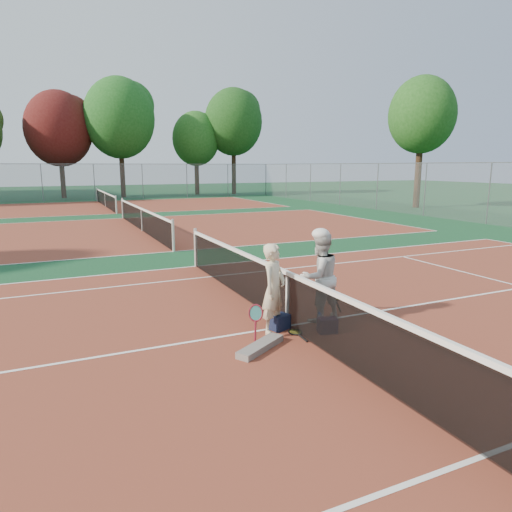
% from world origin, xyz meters
% --- Properties ---
extents(ground, '(130.00, 130.00, 0.00)m').
position_xyz_m(ground, '(0.00, 0.00, 0.00)').
color(ground, '#103B1F').
rests_on(ground, ground).
extents(court_main, '(23.77, 10.97, 0.01)m').
position_xyz_m(court_main, '(0.00, 0.00, 0.00)').
color(court_main, maroon).
rests_on(court_main, ground).
extents(court_far_a, '(23.77, 10.97, 0.01)m').
position_xyz_m(court_far_a, '(0.00, 13.50, 0.00)').
color(court_far_a, maroon).
rests_on(court_far_a, ground).
extents(court_far_b, '(23.77, 10.97, 0.01)m').
position_xyz_m(court_far_b, '(0.00, 27.00, 0.00)').
color(court_far_b, maroon).
rests_on(court_far_b, ground).
extents(net_main, '(0.10, 10.98, 1.02)m').
position_xyz_m(net_main, '(0.00, 0.00, 0.51)').
color(net_main, black).
rests_on(net_main, ground).
extents(net_far_a, '(0.10, 10.98, 1.02)m').
position_xyz_m(net_far_a, '(0.00, 13.50, 0.51)').
color(net_far_a, black).
rests_on(net_far_a, ground).
extents(net_far_b, '(0.10, 10.98, 1.02)m').
position_xyz_m(net_far_b, '(0.00, 27.00, 0.51)').
color(net_far_b, black).
rests_on(net_far_b, ground).
extents(fence_back, '(32.00, 0.06, 3.00)m').
position_xyz_m(fence_back, '(0.00, 34.00, 1.50)').
color(fence_back, slate).
rests_on(fence_back, ground).
extents(player_a, '(0.68, 0.65, 1.56)m').
position_xyz_m(player_a, '(-0.35, -0.15, 0.78)').
color(player_a, beige).
rests_on(player_a, ground).
extents(player_b, '(0.87, 0.71, 1.67)m').
position_xyz_m(player_b, '(0.69, 0.04, 0.84)').
color(player_b, silver).
rests_on(player_b, ground).
extents(racket_red, '(0.32, 0.28, 0.59)m').
position_xyz_m(racket_red, '(-0.77, -0.34, 0.29)').
color(racket_red, maroon).
rests_on(racket_red, ground).
extents(racket_black_held, '(0.45, 0.40, 0.51)m').
position_xyz_m(racket_black_held, '(1.10, 0.17, 0.25)').
color(racket_black_held, black).
rests_on(racket_black_held, ground).
extents(racket_spare, '(0.32, 0.62, 0.03)m').
position_xyz_m(racket_spare, '(-0.03, -0.35, 0.01)').
color(racket_spare, black).
rests_on(racket_spare, ground).
extents(sports_bag_navy, '(0.39, 0.33, 0.26)m').
position_xyz_m(sports_bag_navy, '(-0.18, -0.08, 0.13)').
color(sports_bag_navy, black).
rests_on(sports_bag_navy, ground).
extents(sports_bag_purple, '(0.36, 0.29, 0.26)m').
position_xyz_m(sports_bag_purple, '(0.48, -0.57, 0.13)').
color(sports_bag_purple, black).
rests_on(sports_bag_purple, ground).
extents(net_cover_canvas, '(0.99, 0.74, 0.11)m').
position_xyz_m(net_cover_canvas, '(-0.89, -0.76, 0.05)').
color(net_cover_canvas, '#66605C').
rests_on(net_cover_canvas, ground).
extents(water_bottle, '(0.09, 0.09, 0.30)m').
position_xyz_m(water_bottle, '(0.41, -0.41, 0.15)').
color(water_bottle, '#C9DEFF').
rests_on(water_bottle, ground).
extents(tree_back_maroon, '(5.69, 5.69, 9.30)m').
position_xyz_m(tree_back_maroon, '(-2.31, 37.74, 6.01)').
color(tree_back_maroon, '#382314').
rests_on(tree_back_maroon, ground).
extents(tree_back_3, '(6.22, 6.22, 10.61)m').
position_xyz_m(tree_back_3, '(2.72, 36.67, 7.02)').
color(tree_back_3, '#382314').
rests_on(tree_back_3, ground).
extents(tree_back_4, '(4.63, 4.63, 8.14)m').
position_xyz_m(tree_back_4, '(10.15, 37.86, 5.45)').
color(tree_back_4, '#382314').
rests_on(tree_back_4, ground).
extents(tree_back_5, '(5.76, 5.76, 10.45)m').
position_xyz_m(tree_back_5, '(13.83, 37.03, 7.12)').
color(tree_back_5, '#382314').
rests_on(tree_back_5, ground).
extents(tree_right_1, '(4.43, 4.43, 8.74)m').
position_xyz_m(tree_right_1, '(19.55, 17.38, 6.16)').
color(tree_right_1, '#382314').
rests_on(tree_right_1, ground).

